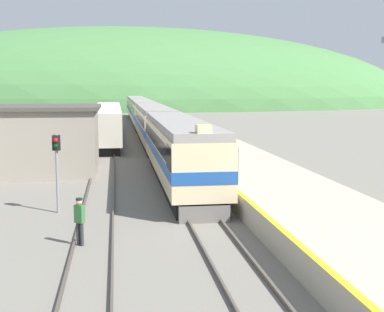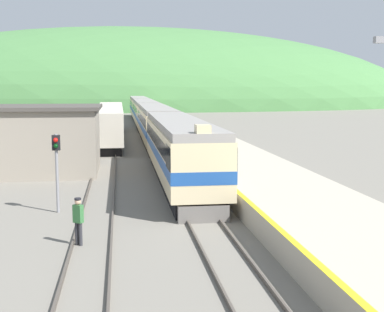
{
  "view_description": "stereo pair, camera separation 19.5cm",
  "coord_description": "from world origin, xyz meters",
  "px_view_note": "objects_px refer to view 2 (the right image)",
  "views": [
    {
      "loc": [
        -3.78,
        -3.47,
        5.97
      ],
      "look_at": [
        0.14,
        23.93,
        2.32
      ],
      "focal_mm": 50.0,
      "sensor_mm": 36.0,
      "label": 1
    },
    {
      "loc": [
        -3.58,
        -3.5,
        5.97
      ],
      "look_at": [
        0.14,
        23.93,
        2.32
      ],
      "focal_mm": 50.0,
      "sensor_mm": 36.0,
      "label": 2
    }
  ],
  "objects_px": {
    "track_worker": "(78,218)",
    "carriage_third": "(145,113)",
    "siding_train": "(110,122)",
    "signal_post_siding": "(56,156)",
    "carriage_second": "(155,124)",
    "carriage_fourth": "(139,107)",
    "express_train_lead_car": "(179,149)"
  },
  "relations": [
    {
      "from": "carriage_fourth",
      "to": "siding_train",
      "type": "bearing_deg",
      "value": -97.1
    },
    {
      "from": "track_worker",
      "to": "carriage_third",
      "type": "bearing_deg",
      "value": 84.72
    },
    {
      "from": "siding_train",
      "to": "track_worker",
      "type": "relative_size",
      "value": 17.19
    },
    {
      "from": "express_train_lead_car",
      "to": "carriage_second",
      "type": "height_order",
      "value": "express_train_lead_car"
    },
    {
      "from": "express_train_lead_car",
      "to": "signal_post_siding",
      "type": "bearing_deg",
      "value": -133.98
    },
    {
      "from": "siding_train",
      "to": "carriage_fourth",
      "type": "bearing_deg",
      "value": 82.9
    },
    {
      "from": "express_train_lead_car",
      "to": "carriage_second",
      "type": "distance_m",
      "value": 21.68
    },
    {
      "from": "carriage_third",
      "to": "siding_train",
      "type": "xyz_separation_m",
      "value": [
        -4.69,
        -15.6,
        -0.24
      ]
    },
    {
      "from": "carriage_third",
      "to": "track_worker",
      "type": "xyz_separation_m",
      "value": [
        -5.18,
        -56.02,
        -1.09
      ]
    },
    {
      "from": "carriage_fourth",
      "to": "track_worker",
      "type": "distance_m",
      "value": 78.28
    },
    {
      "from": "express_train_lead_car",
      "to": "siding_train",
      "type": "relative_size",
      "value": 0.64
    },
    {
      "from": "express_train_lead_car",
      "to": "carriage_third",
      "type": "bearing_deg",
      "value": 90.0
    },
    {
      "from": "express_train_lead_car",
      "to": "signal_post_siding",
      "type": "height_order",
      "value": "express_train_lead_car"
    },
    {
      "from": "signal_post_siding",
      "to": "track_worker",
      "type": "relative_size",
      "value": 2.05
    },
    {
      "from": "carriage_fourth",
      "to": "siding_train",
      "type": "xyz_separation_m",
      "value": [
        -4.69,
        -37.68,
        -0.24
      ]
    },
    {
      "from": "carriage_third",
      "to": "signal_post_siding",
      "type": "bearing_deg",
      "value": -97.37
    },
    {
      "from": "carriage_fourth",
      "to": "track_worker",
      "type": "relative_size",
      "value": 11.66
    },
    {
      "from": "carriage_fourth",
      "to": "siding_train",
      "type": "relative_size",
      "value": 0.68
    },
    {
      "from": "track_worker",
      "to": "carriage_fourth",
      "type": "bearing_deg",
      "value": 86.2
    },
    {
      "from": "express_train_lead_car",
      "to": "siding_train",
      "type": "height_order",
      "value": "express_train_lead_car"
    },
    {
      "from": "express_train_lead_car",
      "to": "signal_post_siding",
      "type": "relative_size",
      "value": 5.33
    },
    {
      "from": "siding_train",
      "to": "signal_post_siding",
      "type": "xyz_separation_m",
      "value": [
        -1.85,
        -34.95,
        0.78
      ]
    },
    {
      "from": "carriage_third",
      "to": "signal_post_siding",
      "type": "distance_m",
      "value": 50.97
    },
    {
      "from": "carriage_third",
      "to": "siding_train",
      "type": "bearing_deg",
      "value": -106.74
    },
    {
      "from": "siding_train",
      "to": "carriage_third",
      "type": "bearing_deg",
      "value": 73.26
    },
    {
      "from": "express_train_lead_car",
      "to": "carriage_second",
      "type": "relative_size",
      "value": 0.94
    },
    {
      "from": "carriage_fourth",
      "to": "carriage_second",
      "type": "bearing_deg",
      "value": -90.0
    },
    {
      "from": "siding_train",
      "to": "signal_post_siding",
      "type": "distance_m",
      "value": 35.0
    },
    {
      "from": "carriage_second",
      "to": "carriage_fourth",
      "type": "distance_m",
      "value": 44.17
    },
    {
      "from": "express_train_lead_car",
      "to": "signal_post_siding",
      "type": "xyz_separation_m",
      "value": [
        -6.54,
        -6.78,
        0.54
      ]
    },
    {
      "from": "express_train_lead_car",
      "to": "carriage_fourth",
      "type": "height_order",
      "value": "express_train_lead_car"
    },
    {
      "from": "siding_train",
      "to": "signal_post_siding",
      "type": "height_order",
      "value": "signal_post_siding"
    }
  ]
}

